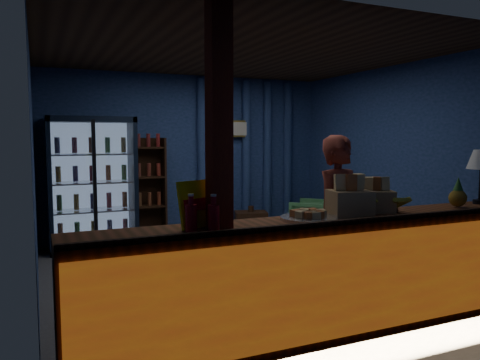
% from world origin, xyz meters
% --- Properties ---
extents(ground, '(4.60, 4.60, 0.00)m').
position_xyz_m(ground, '(0.00, 0.00, 0.00)').
color(ground, '#515154').
rests_on(ground, ground).
extents(room_walls, '(4.60, 4.60, 4.60)m').
position_xyz_m(room_walls, '(0.00, 0.00, 1.57)').
color(room_walls, navy).
rests_on(room_walls, ground).
extents(counter, '(4.40, 0.57, 0.99)m').
position_xyz_m(counter, '(0.00, -1.91, 0.48)').
color(counter, brown).
rests_on(counter, ground).
extents(support_post, '(0.16, 0.16, 2.60)m').
position_xyz_m(support_post, '(-1.05, -1.90, 1.30)').
color(support_post, maroon).
rests_on(support_post, ground).
extents(beverage_cooler, '(1.20, 0.62, 1.90)m').
position_xyz_m(beverage_cooler, '(-1.55, 1.92, 0.93)').
color(beverage_cooler, black).
rests_on(beverage_cooler, ground).
extents(bottle_shelf, '(0.50, 0.28, 1.60)m').
position_xyz_m(bottle_shelf, '(-0.70, 2.06, 0.79)').
color(bottle_shelf, '#321C10').
rests_on(bottle_shelf, ground).
extents(curtain_folds, '(1.74, 0.14, 2.50)m').
position_xyz_m(curtain_folds, '(1.00, 2.14, 1.30)').
color(curtain_folds, navy).
rests_on(curtain_folds, room_walls).
extents(framed_picture, '(0.36, 0.04, 0.28)m').
position_xyz_m(framed_picture, '(0.85, 2.10, 1.75)').
color(framed_picture, gold).
rests_on(framed_picture, room_walls).
extents(shopkeeper, '(0.68, 0.54, 1.64)m').
position_xyz_m(shopkeeper, '(0.38, -1.40, 0.82)').
color(shopkeeper, maroon).
rests_on(shopkeeper, ground).
extents(green_chair, '(0.90, 0.90, 0.59)m').
position_xyz_m(green_chair, '(1.85, 1.38, 0.30)').
color(green_chair, '#52A45A').
rests_on(green_chair, ground).
extents(side_table, '(0.58, 0.49, 0.54)m').
position_xyz_m(side_table, '(0.78, 1.48, 0.23)').
color(side_table, '#321C10').
rests_on(side_table, ground).
extents(yellow_sign, '(0.44, 0.25, 0.35)m').
position_xyz_m(yellow_sign, '(-1.14, -1.80, 1.13)').
color(yellow_sign, '#FCFF0D').
rests_on(yellow_sign, counter).
extents(soda_bottles, '(0.22, 0.16, 0.27)m').
position_xyz_m(soda_bottles, '(-1.21, -1.99, 1.06)').
color(soda_bottles, '#B50C1C').
rests_on(soda_bottles, counter).
extents(snack_box_left, '(0.39, 0.34, 0.36)m').
position_xyz_m(snack_box_left, '(0.15, -1.86, 1.08)').
color(snack_box_left, '#AA8152').
rests_on(snack_box_left, counter).
extents(snack_box_centre, '(0.37, 0.35, 0.31)m').
position_xyz_m(snack_box_centre, '(0.50, -1.77, 1.06)').
color(snack_box_centre, '#AA8152').
rests_on(snack_box_centre, counter).
extents(pastry_tray, '(0.48, 0.48, 0.08)m').
position_xyz_m(pastry_tray, '(-0.26, -1.88, 0.98)').
color(pastry_tray, silver).
rests_on(pastry_tray, counter).
extents(banana_bunches, '(0.49, 0.29, 0.16)m').
position_xyz_m(banana_bunches, '(0.52, -1.83, 1.03)').
color(banana_bunches, gold).
rests_on(banana_bunches, counter).
extents(pineapple, '(0.16, 0.16, 0.28)m').
position_xyz_m(pineapple, '(1.38, -1.88, 1.07)').
color(pineapple, '#996C1B').
rests_on(pineapple, counter).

